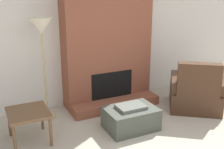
{
  "coord_description": "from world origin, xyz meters",
  "views": [
    {
      "loc": [
        -2.13,
        -2.17,
        2.14
      ],
      "look_at": [
        0.0,
        2.22,
        0.61
      ],
      "focal_mm": 45.0,
      "sensor_mm": 36.0,
      "label": 1
    }
  ],
  "objects_px": {
    "side_table": "(28,115)",
    "floor_lamp_left": "(41,31)",
    "ottoman": "(131,118)",
    "armchair": "(195,94)"
  },
  "relations": [
    {
      "from": "side_table",
      "to": "floor_lamp_left",
      "type": "height_order",
      "value": "floor_lamp_left"
    },
    {
      "from": "ottoman",
      "to": "floor_lamp_left",
      "type": "bearing_deg",
      "value": 137.63
    },
    {
      "from": "ottoman",
      "to": "floor_lamp_left",
      "type": "height_order",
      "value": "floor_lamp_left"
    },
    {
      "from": "armchair",
      "to": "floor_lamp_left",
      "type": "height_order",
      "value": "floor_lamp_left"
    },
    {
      "from": "floor_lamp_left",
      "to": "ottoman",
      "type": "bearing_deg",
      "value": -42.37
    },
    {
      "from": "floor_lamp_left",
      "to": "armchair",
      "type": "bearing_deg",
      "value": -18.2
    },
    {
      "from": "floor_lamp_left",
      "to": "side_table",
      "type": "bearing_deg",
      "value": -121.68
    },
    {
      "from": "armchair",
      "to": "side_table",
      "type": "bearing_deg",
      "value": 32.88
    },
    {
      "from": "ottoman",
      "to": "armchair",
      "type": "bearing_deg",
      "value": 6.39
    },
    {
      "from": "armchair",
      "to": "side_table",
      "type": "relative_size",
      "value": 2.03
    }
  ]
}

